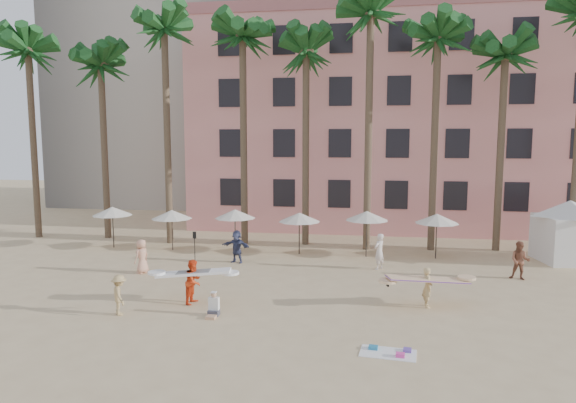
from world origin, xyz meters
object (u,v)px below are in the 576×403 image
(pink_hotel, at_px, (418,125))
(carrier_white, at_px, (194,280))
(cabana, at_px, (569,226))
(carrier_yellow, at_px, (428,284))

(pink_hotel, bearing_deg, carrier_white, -115.51)
(carrier_white, bearing_deg, cabana, 29.43)
(pink_hotel, height_order, cabana, pink_hotel)
(pink_hotel, distance_m, carrier_white, 26.85)
(pink_hotel, height_order, carrier_yellow, pink_hotel)
(pink_hotel, relative_size, carrier_yellow, 10.02)
(cabana, bearing_deg, carrier_white, -150.57)
(pink_hotel, bearing_deg, cabana, -60.85)
(carrier_yellow, xyz_separation_m, carrier_white, (-9.72, -1.02, 0.03))
(pink_hotel, height_order, carrier_white, pink_hotel)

